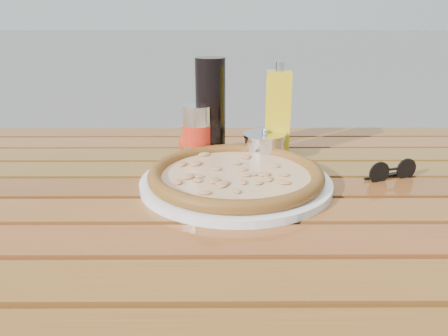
{
  "coord_description": "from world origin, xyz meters",
  "views": [
    {
      "loc": [
        -0.0,
        -0.76,
        1.06
      ],
      "look_at": [
        0.0,
        0.02,
        0.78
      ],
      "focal_mm": 35.0,
      "sensor_mm": 36.0,
      "label": 1
    }
  ],
  "objects_px": {
    "soda_can": "(198,133)",
    "olive_oil_cruet": "(278,113)",
    "pepper_shaker": "(190,140)",
    "oregano_shaker": "(199,140)",
    "table": "(224,223)",
    "plate": "(236,182)",
    "sunglasses": "(392,172)",
    "dark_bottle": "(211,108)",
    "parmesan_tin": "(264,146)",
    "pizza": "(236,174)"
  },
  "relations": [
    {
      "from": "plate",
      "to": "sunglasses",
      "type": "relative_size",
      "value": 3.32
    },
    {
      "from": "oregano_shaker",
      "to": "dark_bottle",
      "type": "height_order",
      "value": "dark_bottle"
    },
    {
      "from": "table",
      "to": "soda_can",
      "type": "relative_size",
      "value": 11.67
    },
    {
      "from": "oregano_shaker",
      "to": "parmesan_tin",
      "type": "bearing_deg",
      "value": -7.1
    },
    {
      "from": "pizza",
      "to": "pepper_shaker",
      "type": "xyz_separation_m",
      "value": [
        -0.1,
        0.18,
        0.02
      ]
    },
    {
      "from": "dark_bottle",
      "to": "parmesan_tin",
      "type": "distance_m",
      "value": 0.15
    },
    {
      "from": "oregano_shaker",
      "to": "sunglasses",
      "type": "xyz_separation_m",
      "value": [
        0.38,
        -0.14,
        -0.02
      ]
    },
    {
      "from": "pizza",
      "to": "parmesan_tin",
      "type": "xyz_separation_m",
      "value": [
        0.07,
        0.16,
        0.01
      ]
    },
    {
      "from": "pizza",
      "to": "olive_oil_cruet",
      "type": "height_order",
      "value": "olive_oil_cruet"
    },
    {
      "from": "soda_can",
      "to": "olive_oil_cruet",
      "type": "height_order",
      "value": "olive_oil_cruet"
    },
    {
      "from": "dark_bottle",
      "to": "plate",
      "type": "bearing_deg",
      "value": -74.61
    },
    {
      "from": "table",
      "to": "sunglasses",
      "type": "height_order",
      "value": "sunglasses"
    },
    {
      "from": "table",
      "to": "plate",
      "type": "distance_m",
      "value": 0.09
    },
    {
      "from": "oregano_shaker",
      "to": "olive_oil_cruet",
      "type": "relative_size",
      "value": 0.39
    },
    {
      "from": "plate",
      "to": "dark_bottle",
      "type": "height_order",
      "value": "dark_bottle"
    },
    {
      "from": "table",
      "to": "parmesan_tin",
      "type": "distance_m",
      "value": 0.22
    },
    {
      "from": "pizza",
      "to": "soda_can",
      "type": "xyz_separation_m",
      "value": [
        -0.08,
        0.17,
        0.04
      ]
    },
    {
      "from": "dark_bottle",
      "to": "parmesan_tin",
      "type": "bearing_deg",
      "value": -11.98
    },
    {
      "from": "parmesan_tin",
      "to": "sunglasses",
      "type": "bearing_deg",
      "value": -27.92
    },
    {
      "from": "pepper_shaker",
      "to": "parmesan_tin",
      "type": "distance_m",
      "value": 0.17
    },
    {
      "from": "sunglasses",
      "to": "plate",
      "type": "bearing_deg",
      "value": 167.56
    },
    {
      "from": "dark_bottle",
      "to": "olive_oil_cruet",
      "type": "distance_m",
      "value": 0.15
    },
    {
      "from": "plate",
      "to": "parmesan_tin",
      "type": "xyz_separation_m",
      "value": [
        0.07,
        0.16,
        0.02
      ]
    },
    {
      "from": "plate",
      "to": "soda_can",
      "type": "relative_size",
      "value": 3.0
    },
    {
      "from": "plate",
      "to": "oregano_shaker",
      "type": "bearing_deg",
      "value": 113.22
    },
    {
      "from": "pizza",
      "to": "soda_can",
      "type": "bearing_deg",
      "value": 114.97
    },
    {
      "from": "table",
      "to": "oregano_shaker",
      "type": "distance_m",
      "value": 0.22
    },
    {
      "from": "pizza",
      "to": "olive_oil_cruet",
      "type": "bearing_deg",
      "value": 63.15
    },
    {
      "from": "plate",
      "to": "pepper_shaker",
      "type": "bearing_deg",
      "value": 117.87
    },
    {
      "from": "dark_bottle",
      "to": "sunglasses",
      "type": "relative_size",
      "value": 2.03
    },
    {
      "from": "olive_oil_cruet",
      "to": "parmesan_tin",
      "type": "xyz_separation_m",
      "value": [
        -0.03,
        -0.04,
        -0.07
      ]
    },
    {
      "from": "oregano_shaker",
      "to": "pepper_shaker",
      "type": "bearing_deg",
      "value": 165.5
    },
    {
      "from": "pizza",
      "to": "parmesan_tin",
      "type": "relative_size",
      "value": 3.43
    },
    {
      "from": "pizza",
      "to": "oregano_shaker",
      "type": "height_order",
      "value": "oregano_shaker"
    },
    {
      "from": "plate",
      "to": "dark_bottle",
      "type": "distance_m",
      "value": 0.22
    },
    {
      "from": "table",
      "to": "olive_oil_cruet",
      "type": "height_order",
      "value": "olive_oil_cruet"
    },
    {
      "from": "parmesan_tin",
      "to": "sunglasses",
      "type": "height_order",
      "value": "parmesan_tin"
    },
    {
      "from": "plate",
      "to": "pizza",
      "type": "bearing_deg",
      "value": 90.0
    },
    {
      "from": "pizza",
      "to": "sunglasses",
      "type": "height_order",
      "value": "sunglasses"
    },
    {
      "from": "oregano_shaker",
      "to": "olive_oil_cruet",
      "type": "height_order",
      "value": "olive_oil_cruet"
    },
    {
      "from": "soda_can",
      "to": "olive_oil_cruet",
      "type": "distance_m",
      "value": 0.19
    },
    {
      "from": "plate",
      "to": "oregano_shaker",
      "type": "relative_size",
      "value": 4.39
    },
    {
      "from": "table",
      "to": "plate",
      "type": "height_order",
      "value": "plate"
    },
    {
      "from": "pepper_shaker",
      "to": "dark_bottle",
      "type": "distance_m",
      "value": 0.09
    },
    {
      "from": "table",
      "to": "pepper_shaker",
      "type": "relative_size",
      "value": 17.07
    },
    {
      "from": "pepper_shaker",
      "to": "soda_can",
      "type": "xyz_separation_m",
      "value": [
        0.02,
        -0.01,
        0.02
      ]
    },
    {
      "from": "pepper_shaker",
      "to": "parmesan_tin",
      "type": "xyz_separation_m",
      "value": [
        0.17,
        -0.02,
        -0.01
      ]
    },
    {
      "from": "pepper_shaker",
      "to": "soda_can",
      "type": "height_order",
      "value": "soda_can"
    },
    {
      "from": "table",
      "to": "oregano_shaker",
      "type": "height_order",
      "value": "oregano_shaker"
    },
    {
      "from": "dark_bottle",
      "to": "parmesan_tin",
      "type": "xyz_separation_m",
      "value": [
        0.12,
        -0.03,
        -0.08
      ]
    }
  ]
}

